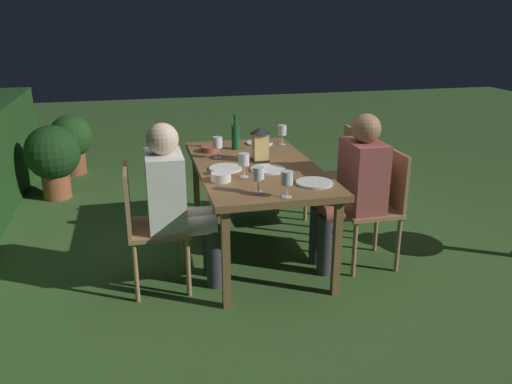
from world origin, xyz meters
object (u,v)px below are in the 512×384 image
green_bottle_on_table (236,136)px  plate_a (268,169)px  wine_glass_e (217,143)px  dining_table (256,172)px  plate_c (260,143)px  wine_glass_c (282,131)px  wine_glass_d (287,179)px  bowl_olives (221,177)px  wine_glass_b (258,175)px  potted_plant_by_hedge (53,156)px  plate_d (314,183)px  plate_b (226,168)px  bowl_bread (210,149)px  chair_side_left_b (340,173)px  wine_glass_a (244,161)px  potted_plant_corner (71,140)px  chair_side_right_a (147,222)px  lantern_centerpiece (260,142)px  person_in_cream (176,198)px  person_in_rust (354,185)px  chair_side_left_a (377,202)px

green_bottle_on_table → plate_a: size_ratio=1.15×
green_bottle_on_table → wine_glass_e: green_bottle_on_table is taller
dining_table → plate_c: bearing=-16.0°
wine_glass_e → wine_glass_c: bearing=-63.0°
wine_glass_d → bowl_olives: size_ratio=1.23×
dining_table → wine_glass_b: 0.66m
green_bottle_on_table → potted_plant_by_hedge: size_ratio=0.39×
plate_d → potted_plant_by_hedge: 3.01m
plate_b → bowl_bread: bowl_bread is taller
chair_side_left_b → wine_glass_c: bearing=66.9°
bowl_bread → bowl_olives: bearing=176.7°
wine_glass_a → dining_table: bearing=-28.8°
wine_glass_e → plate_a: bearing=-144.2°
plate_c → potted_plant_corner: plate_c is taller
wine_glass_b → plate_c: (1.26, -0.31, -0.11)m
chair_side_right_a → wine_glass_a: 0.78m
lantern_centerpiece → plate_d: bearing=-160.9°
wine_glass_e → plate_b: 0.34m
person_in_cream → plate_c: 1.30m
lantern_centerpiece → wine_glass_e: size_ratio=1.57×
green_bottle_on_table → wine_glass_b: 1.13m
dining_table → wine_glass_a: wine_glass_a is taller
person_in_rust → wine_glass_b: (-0.25, 0.77, 0.20)m
chair_side_left_b → wine_glass_d: 1.43m
dining_table → plate_b: size_ratio=6.80×
chair_side_left_a → green_bottle_on_table: 1.29m
lantern_centerpiece → plate_a: (-0.26, 0.00, -0.14)m
wine_glass_b → wine_glass_e: same height
wine_glass_c → plate_d: 1.12m
person_in_cream → plate_a: bearing=-73.1°
wine_glass_a → plate_a: size_ratio=0.67×
wine_glass_e → potted_plant_corner: size_ratio=0.24×
person_in_rust → bowl_olives: 0.97m
chair_side_left_a → wine_glass_d: (-0.38, 0.81, 0.36)m
lantern_centerpiece → plate_b: (-0.16, 0.30, -0.14)m
chair_side_left_a → plate_c: (1.00, 0.65, 0.25)m
chair_side_left_b → wine_glass_d: (-1.12, 0.81, 0.36)m
person_in_cream → bowl_olives: bearing=-83.7°
chair_side_right_a → wine_glass_b: size_ratio=5.15×
potted_plant_by_hedge → bowl_olives: bearing=-146.4°
chair_side_left_a → wine_glass_d: size_ratio=5.15×
wine_glass_e → plate_a: (-0.42, -0.30, -0.11)m
wine_glass_c → plate_c: 0.22m
person_in_cream → wine_glass_d: person_in_cream is taller
person_in_rust → plate_d: size_ratio=4.61×
potted_plant_by_hedge → plate_d: bearing=-139.0°
bowl_bread → potted_plant_by_hedge: size_ratio=0.20×
chair_side_left_b → potted_plant_corner: bearing=47.8°
wine_glass_c → plate_d: wine_glass_c is taller
chair_side_left_a → plate_a: chair_side_left_a is taller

